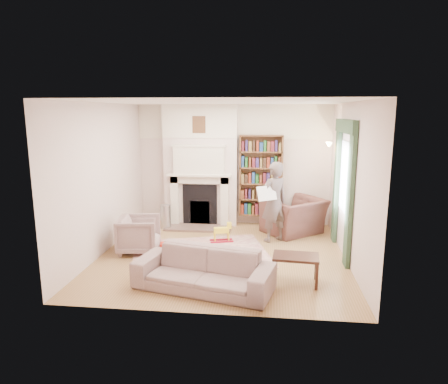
# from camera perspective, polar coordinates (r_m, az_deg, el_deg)

# --- Properties ---
(floor) EXTENTS (4.50, 4.50, 0.00)m
(floor) POSITION_cam_1_polar(r_m,az_deg,el_deg) (7.58, -0.22, -8.92)
(floor) COLOR olive
(floor) RESTS_ON ground
(ceiling) EXTENTS (4.50, 4.50, 0.00)m
(ceiling) POSITION_cam_1_polar(r_m,az_deg,el_deg) (7.11, -0.23, 12.74)
(ceiling) COLOR white
(ceiling) RESTS_ON wall_back
(wall_back) EXTENTS (4.50, 0.00, 4.50)m
(wall_back) POSITION_cam_1_polar(r_m,az_deg,el_deg) (9.43, 1.37, 3.88)
(wall_back) COLOR #F2DDD2
(wall_back) RESTS_ON floor
(wall_front) EXTENTS (4.50, 0.00, 4.50)m
(wall_front) POSITION_cam_1_polar(r_m,az_deg,el_deg) (5.04, -3.21, -2.80)
(wall_front) COLOR #F2DDD2
(wall_front) RESTS_ON floor
(wall_left) EXTENTS (0.00, 4.50, 4.50)m
(wall_left) POSITION_cam_1_polar(r_m,az_deg,el_deg) (7.80, -16.87, 1.81)
(wall_left) COLOR #F2DDD2
(wall_left) RESTS_ON floor
(wall_right) EXTENTS (0.00, 4.50, 4.50)m
(wall_right) POSITION_cam_1_polar(r_m,az_deg,el_deg) (7.31, 17.58, 1.14)
(wall_right) COLOR #F2DDD2
(wall_right) RESTS_ON floor
(fireplace) EXTENTS (1.70, 0.58, 2.80)m
(fireplace) POSITION_cam_1_polar(r_m,az_deg,el_deg) (9.33, -3.34, 3.70)
(fireplace) COLOR #F2DDD2
(fireplace) RESTS_ON floor
(bookcase) EXTENTS (1.00, 0.24, 1.85)m
(bookcase) POSITION_cam_1_polar(r_m,az_deg,el_deg) (9.30, 5.29, 2.32)
(bookcase) COLOR brown
(bookcase) RESTS_ON floor
(window) EXTENTS (0.02, 0.90, 1.30)m
(window) POSITION_cam_1_polar(r_m,az_deg,el_deg) (7.69, 16.94, 2.04)
(window) COLOR silver
(window) RESTS_ON wall_right
(curtain_left) EXTENTS (0.07, 0.32, 2.40)m
(curtain_left) POSITION_cam_1_polar(r_m,az_deg,el_deg) (7.05, 17.54, -0.88)
(curtain_left) COLOR #2E472F
(curtain_left) RESTS_ON floor
(curtain_right) EXTENTS (0.07, 0.32, 2.40)m
(curtain_right) POSITION_cam_1_polar(r_m,az_deg,el_deg) (8.40, 15.76, 1.14)
(curtain_right) COLOR #2E472F
(curtain_right) RESTS_ON floor
(pelmet) EXTENTS (0.09, 1.70, 0.24)m
(pelmet) POSITION_cam_1_polar(r_m,az_deg,el_deg) (7.59, 17.01, 8.99)
(pelmet) COLOR #2E472F
(pelmet) RESTS_ON wall_right
(wall_sconce) EXTENTS (0.20, 0.24, 0.24)m
(wall_sconce) POSITION_cam_1_polar(r_m,az_deg,el_deg) (8.68, 14.48, 6.19)
(wall_sconce) COLOR gold
(wall_sconce) RESTS_ON wall_right
(rug) EXTENTS (2.93, 2.54, 0.01)m
(rug) POSITION_cam_1_polar(r_m,az_deg,el_deg) (7.65, -3.38, -8.71)
(rug) COLOR beige
(rug) RESTS_ON floor
(armchair_reading) EXTENTS (1.58, 1.55, 0.77)m
(armchair_reading) POSITION_cam_1_polar(r_m,az_deg,el_deg) (8.90, 9.95, -3.41)
(armchair_reading) COLOR #442924
(armchair_reading) RESTS_ON floor
(armchair_left) EXTENTS (0.85, 0.83, 0.69)m
(armchair_left) POSITION_cam_1_polar(r_m,az_deg,el_deg) (7.79, -12.06, -5.95)
(armchair_left) COLOR #AD9D8F
(armchair_left) RESTS_ON floor
(sofa) EXTENTS (2.20, 1.27, 0.60)m
(sofa) POSITION_cam_1_polar(r_m,az_deg,el_deg) (6.10, -2.94, -11.07)
(sofa) COLOR #A7958A
(sofa) RESTS_ON floor
(man_reading) EXTENTS (0.72, 0.67, 1.66)m
(man_reading) POSITION_cam_1_polar(r_m,az_deg,el_deg) (8.19, 7.15, -1.43)
(man_reading) COLOR #544643
(man_reading) RESTS_ON floor
(newspaper) EXTENTS (0.42, 0.34, 0.29)m
(newspaper) POSITION_cam_1_polar(r_m,az_deg,el_deg) (7.95, 6.13, -0.18)
(newspaper) COLOR white
(newspaper) RESTS_ON man_reading
(coffee_table) EXTENTS (0.73, 0.50, 0.45)m
(coffee_table) POSITION_cam_1_polar(r_m,az_deg,el_deg) (6.43, 10.16, -10.80)
(coffee_table) COLOR #391D13
(coffee_table) RESTS_ON floor
(paraffin_heater) EXTENTS (0.31, 0.31, 0.55)m
(paraffin_heater) POSITION_cam_1_polar(r_m,az_deg,el_deg) (9.25, -8.33, -3.50)
(paraffin_heater) COLOR #B2B4BA
(paraffin_heater) RESTS_ON floor
(rocking_horse) EXTENTS (0.51, 0.31, 0.42)m
(rocking_horse) POSITION_cam_1_polar(r_m,az_deg,el_deg) (8.21, -0.37, -5.79)
(rocking_horse) COLOR yellow
(rocking_horse) RESTS_ON rug
(board_game) EXTENTS (0.40, 0.40, 0.03)m
(board_game) POSITION_cam_1_polar(r_m,az_deg,el_deg) (7.58, -1.63, -8.73)
(board_game) COLOR gold
(board_game) RESTS_ON rug
(game_box_lid) EXTENTS (0.34, 0.27, 0.05)m
(game_box_lid) POSITION_cam_1_polar(r_m,az_deg,el_deg) (8.12, -8.06, -7.37)
(game_box_lid) COLOR red
(game_box_lid) RESTS_ON rug
(comic_annuals) EXTENTS (0.73, 0.55, 0.02)m
(comic_annuals) POSITION_cam_1_polar(r_m,az_deg,el_deg) (7.26, 1.73, -9.71)
(comic_annuals) COLOR red
(comic_annuals) RESTS_ON rug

